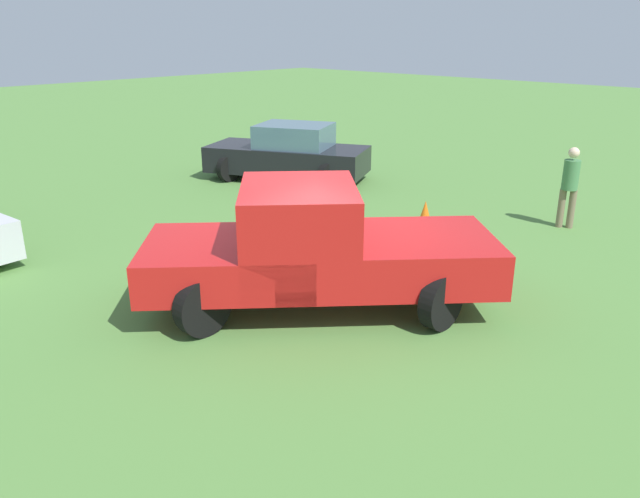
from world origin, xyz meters
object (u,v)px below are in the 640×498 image
object	(u,v)px
sedan_near	(289,154)
traffic_cone	(425,214)
person_visitor	(570,183)
pickup_truck	(311,245)

from	to	relation	value
sedan_near	traffic_cone	size ratio (longest dim) A/B	8.30
person_visitor	pickup_truck	bearing A→B (deg)	-35.81
person_visitor	sedan_near	bearing A→B (deg)	-108.33
traffic_cone	pickup_truck	bearing A→B (deg)	12.65
pickup_truck	sedan_near	size ratio (longest dim) A/B	1.09
sedan_near	traffic_cone	bearing A→B (deg)	143.35
sedan_near	traffic_cone	world-z (taller)	sedan_near
person_visitor	traffic_cone	bearing A→B (deg)	-73.06
sedan_near	traffic_cone	distance (m)	5.22
person_visitor	traffic_cone	world-z (taller)	person_visitor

